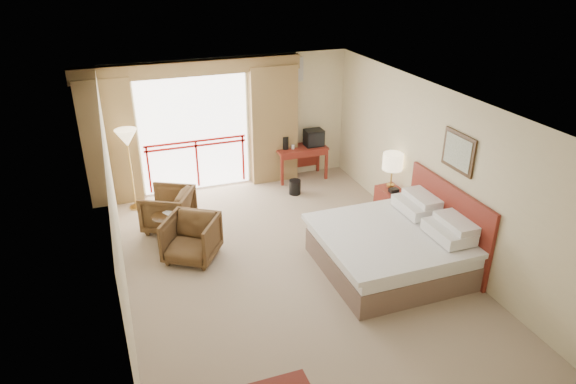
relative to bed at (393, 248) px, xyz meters
name	(u,v)px	position (x,y,z in m)	size (l,w,h in m)	color
floor	(290,266)	(-1.50, 0.60, -0.38)	(7.00, 7.00, 0.00)	gray
ceiling	(290,102)	(-1.50, 0.60, 2.32)	(7.00, 7.00, 0.00)	white
wall_back	(232,123)	(-1.50, 4.10, 0.97)	(5.00, 5.00, 0.00)	beige
wall_front	(421,343)	(-1.50, -2.90, 0.97)	(5.00, 5.00, 0.00)	beige
wall_left	(116,217)	(-4.00, 0.60, 0.97)	(7.00, 7.00, 0.00)	beige
wall_right	(433,168)	(1.00, 0.60, 0.97)	(7.00, 7.00, 0.00)	beige
balcony_door	(195,134)	(-2.30, 4.08, 0.82)	(2.40, 2.40, 0.00)	white
balcony_railing	(196,152)	(-2.30, 4.06, 0.44)	(2.09, 0.03, 1.02)	#A4110E
curtain_left	(110,143)	(-3.95, 3.95, 0.87)	(1.00, 0.26, 2.50)	brown
curtain_right	(274,125)	(-0.65, 3.95, 0.87)	(1.00, 0.26, 2.50)	brown
valance	(190,68)	(-2.30, 3.98, 2.17)	(4.40, 0.22, 0.28)	brown
hvac_vent	(292,70)	(-0.20, 4.07, 1.97)	(0.50, 0.04, 0.50)	silver
bed	(393,248)	(0.00, 0.00, 0.00)	(2.13, 2.06, 0.97)	brown
headboard	(447,222)	(0.96, 0.00, 0.27)	(0.06, 2.10, 1.30)	maroon
framed_art	(458,152)	(0.97, 0.00, 1.47)	(0.04, 0.72, 0.60)	black
nightstand	(390,203)	(0.84, 1.51, -0.07)	(0.42, 0.51, 0.61)	maroon
table_lamp	(393,162)	(0.84, 1.56, 0.74)	(0.37, 0.37, 0.65)	tan
phone	(394,190)	(0.79, 1.36, 0.27)	(0.16, 0.13, 0.07)	black
desk	(300,153)	(-0.07, 3.86, 0.19)	(1.11, 0.54, 0.73)	maroon
tv	(314,138)	(0.23, 3.81, 0.53)	(0.40, 0.32, 0.36)	black
coffee_maker	(286,143)	(-0.42, 3.82, 0.48)	(0.13, 0.13, 0.28)	black
cup	(293,147)	(-0.27, 3.77, 0.40)	(0.07, 0.07, 0.10)	white
wastebasket	(295,187)	(-0.48, 3.09, -0.22)	(0.24, 0.24, 0.30)	black
armchair_far	(170,228)	(-3.13, 2.51, -0.38)	(0.81, 0.83, 0.75)	#46311C
armchair_near	(193,258)	(-2.92, 1.37, -0.38)	(0.79, 0.81, 0.74)	#46311C
side_table	(167,225)	(-3.22, 1.97, -0.01)	(0.49, 0.49, 0.54)	black
book	(166,216)	(-3.22, 1.97, 0.16)	(0.18, 0.25, 0.02)	white
floor_lamp	(127,141)	(-3.64, 3.56, 1.01)	(0.41, 0.41, 1.61)	tan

